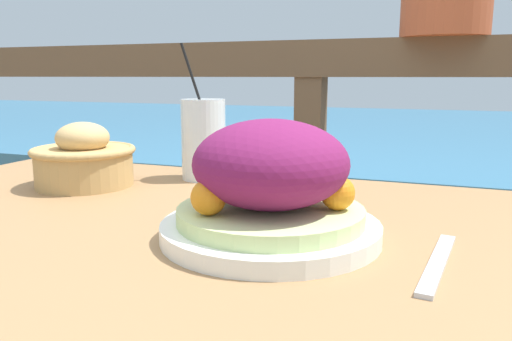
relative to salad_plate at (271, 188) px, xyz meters
The scene contains 7 objects.
patio_table 0.22m from the salad_plate, behind, with size 1.13×0.71×0.71m.
railing_fence 0.73m from the salad_plate, 100.97° to the left, with size 2.80×0.08×0.98m.
sea_backdrop 3.26m from the salad_plate, 92.48° to the left, with size 12.00×4.00×0.53m.
salad_plate is the anchor object (origin of this frame).
drink_glass 0.37m from the salad_plate, 128.87° to the left, with size 0.08×0.08×0.25m.
bread_basket 0.43m from the salad_plate, 158.37° to the left, with size 0.18×0.18×0.11m.
fork 0.20m from the salad_plate, ahead, with size 0.04×0.18×0.00m.
Camera 1 is at (0.32, -0.56, 0.90)m, focal length 35.00 mm.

